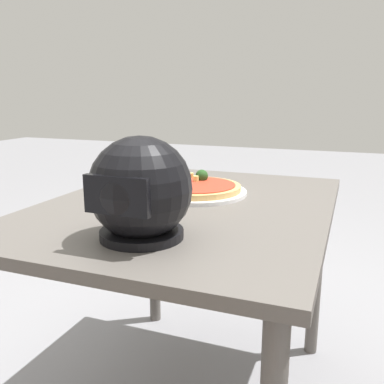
{
  "coord_description": "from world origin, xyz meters",
  "views": [
    {
      "loc": [
        -0.46,
        1.16,
        1.05
      ],
      "look_at": [
        0.01,
        -0.06,
        0.75
      ],
      "focal_mm": 39.51,
      "sensor_mm": 36.0,
      "label": 1
    }
  ],
  "objects": [
    {
      "name": "dining_table",
      "position": [
        0.0,
        0.0,
        0.64
      ],
      "size": [
        0.84,
        1.09,
        0.73
      ],
      "color": "#5B5651",
      "rests_on": "ground"
    },
    {
      "name": "pizza_plate",
      "position": [
        0.02,
        -0.12,
        0.73
      ],
      "size": [
        0.34,
        0.34,
        0.01
      ],
      "primitive_type": "cylinder",
      "color": "white",
      "rests_on": "dining_table"
    },
    {
      "name": "pizza",
      "position": [
        0.02,
        -0.12,
        0.75
      ],
      "size": [
        0.3,
        0.3,
        0.06
      ],
      "color": "tan",
      "rests_on": "pizza_plate"
    },
    {
      "name": "motorcycle_helmet",
      "position": [
        -0.02,
        0.34,
        0.84
      ],
      "size": [
        0.24,
        0.24,
        0.24
      ],
      "color": "black",
      "rests_on": "dining_table"
    }
  ]
}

